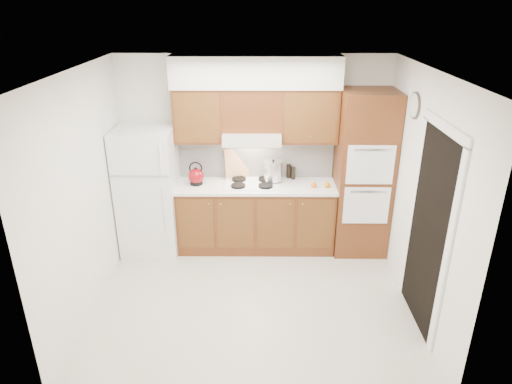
# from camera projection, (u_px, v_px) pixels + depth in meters

# --- Properties ---
(floor) EXTENTS (3.60, 3.60, 0.00)m
(floor) POSITION_uv_depth(u_px,v_px,m) (253.00, 297.00, 5.37)
(floor) COLOR beige
(floor) RESTS_ON ground
(ceiling) EXTENTS (3.60, 3.60, 0.00)m
(ceiling) POSITION_uv_depth(u_px,v_px,m) (252.00, 71.00, 4.35)
(ceiling) COLOR white
(ceiling) RESTS_ON wall_back
(wall_back) EXTENTS (3.60, 0.02, 2.60)m
(wall_back) POSITION_uv_depth(u_px,v_px,m) (254.00, 152.00, 6.24)
(wall_back) COLOR white
(wall_back) RESTS_ON floor
(wall_left) EXTENTS (0.02, 3.00, 2.60)m
(wall_left) POSITION_uv_depth(u_px,v_px,m) (84.00, 195.00, 4.87)
(wall_left) COLOR white
(wall_left) RESTS_ON floor
(wall_right) EXTENTS (0.02, 3.00, 2.60)m
(wall_right) POSITION_uv_depth(u_px,v_px,m) (422.00, 196.00, 4.85)
(wall_right) COLOR white
(wall_right) RESTS_ON floor
(fridge) EXTENTS (0.75, 0.72, 1.72)m
(fridge) POSITION_uv_depth(u_px,v_px,m) (149.00, 191.00, 6.09)
(fridge) COLOR white
(fridge) RESTS_ON floor
(base_cabinets) EXTENTS (2.11, 0.60, 0.90)m
(base_cabinets) POSITION_uv_depth(u_px,v_px,m) (256.00, 217.00, 6.30)
(base_cabinets) COLOR brown
(base_cabinets) RESTS_ON floor
(countertop) EXTENTS (2.13, 0.62, 0.04)m
(countertop) POSITION_uv_depth(u_px,v_px,m) (256.00, 186.00, 6.10)
(countertop) COLOR white
(countertop) RESTS_ON base_cabinets
(backsplash) EXTENTS (2.11, 0.03, 0.56)m
(backsplash) POSITION_uv_depth(u_px,v_px,m) (256.00, 158.00, 6.26)
(backsplash) COLOR white
(backsplash) RESTS_ON countertop
(oven_cabinet) EXTENTS (0.70, 0.65, 2.20)m
(oven_cabinet) POSITION_uv_depth(u_px,v_px,m) (363.00, 174.00, 6.01)
(oven_cabinet) COLOR brown
(oven_cabinet) RESTS_ON floor
(upper_cab_left) EXTENTS (0.63, 0.33, 0.70)m
(upper_cab_left) POSITION_uv_depth(u_px,v_px,m) (198.00, 115.00, 5.87)
(upper_cab_left) COLOR brown
(upper_cab_left) RESTS_ON wall_back
(upper_cab_right) EXTENTS (0.73, 0.33, 0.70)m
(upper_cab_right) POSITION_uv_depth(u_px,v_px,m) (309.00, 115.00, 5.87)
(upper_cab_right) COLOR brown
(upper_cab_right) RESTS_ON wall_back
(range_hood) EXTENTS (0.75, 0.45, 0.15)m
(range_hood) POSITION_uv_depth(u_px,v_px,m) (252.00, 137.00, 5.92)
(range_hood) COLOR silver
(range_hood) RESTS_ON wall_back
(upper_cab_over_hood) EXTENTS (0.75, 0.33, 0.55)m
(upper_cab_over_hood) POSITION_uv_depth(u_px,v_px,m) (252.00, 109.00, 5.84)
(upper_cab_over_hood) COLOR brown
(upper_cab_over_hood) RESTS_ON range_hood
(soffit) EXTENTS (2.13, 0.36, 0.40)m
(soffit) POSITION_uv_depth(u_px,v_px,m) (256.00, 72.00, 5.64)
(soffit) COLOR silver
(soffit) RESTS_ON wall_back
(cooktop) EXTENTS (0.74, 0.50, 0.01)m
(cooktop) POSITION_uv_depth(u_px,v_px,m) (252.00, 184.00, 6.11)
(cooktop) COLOR white
(cooktop) RESTS_ON countertop
(doorway) EXTENTS (0.02, 0.90, 2.10)m
(doorway) POSITION_uv_depth(u_px,v_px,m) (428.00, 233.00, 4.62)
(doorway) COLOR black
(doorway) RESTS_ON floor
(wall_clock) EXTENTS (0.02, 0.30, 0.30)m
(wall_clock) POSITION_uv_depth(u_px,v_px,m) (415.00, 106.00, 5.02)
(wall_clock) COLOR #3F3833
(wall_clock) RESTS_ON wall_right
(kettle) EXTENTS (0.28, 0.28, 0.21)m
(kettle) POSITION_uv_depth(u_px,v_px,m) (196.00, 176.00, 6.06)
(kettle) COLOR maroon
(kettle) RESTS_ON countertop
(cutting_board) EXTENTS (0.34, 0.20, 0.42)m
(cutting_board) POSITION_uv_depth(u_px,v_px,m) (236.00, 164.00, 6.26)
(cutting_board) COLOR tan
(cutting_board) RESTS_ON countertop
(stock_pot) EXTENTS (0.26, 0.26, 0.25)m
(stock_pot) POSITION_uv_depth(u_px,v_px,m) (273.00, 171.00, 6.13)
(stock_pot) COLOR silver
(stock_pot) RESTS_ON cooktop
(condiment_a) EXTENTS (0.07, 0.07, 0.20)m
(condiment_a) POSITION_uv_depth(u_px,v_px,m) (288.00, 171.00, 6.29)
(condiment_a) COLOR black
(condiment_a) RESTS_ON countertop
(condiment_b) EXTENTS (0.06, 0.06, 0.17)m
(condiment_b) POSITION_uv_depth(u_px,v_px,m) (289.00, 172.00, 6.30)
(condiment_b) COLOR black
(condiment_b) RESTS_ON countertop
(condiment_c) EXTENTS (0.07, 0.07, 0.17)m
(condiment_c) POSITION_uv_depth(u_px,v_px,m) (293.00, 173.00, 6.25)
(condiment_c) COLOR black
(condiment_c) RESTS_ON countertop
(orange_near) EXTENTS (0.09, 0.09, 0.08)m
(orange_near) POSITION_uv_depth(u_px,v_px,m) (327.00, 185.00, 5.99)
(orange_near) COLOR orange
(orange_near) RESTS_ON countertop
(orange_far) EXTENTS (0.09, 0.09, 0.07)m
(orange_far) POSITION_uv_depth(u_px,v_px,m) (314.00, 185.00, 5.99)
(orange_far) COLOR orange
(orange_far) RESTS_ON countertop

